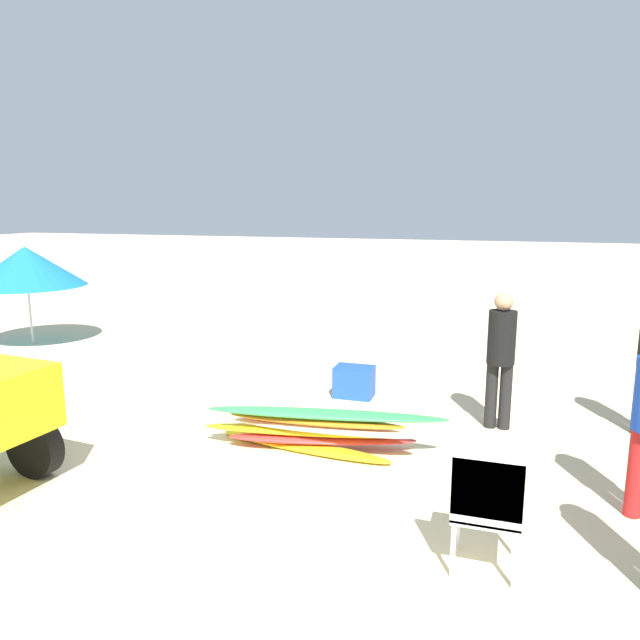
% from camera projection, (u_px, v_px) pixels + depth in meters
% --- Properties ---
extents(ground, '(80.00, 80.00, 0.00)m').
position_uv_depth(ground, '(222.00, 480.00, 5.77)').
color(ground, beige).
extents(stacked_plastic_chairs, '(0.48, 0.48, 1.02)m').
position_uv_depth(stacked_plastic_chairs, '(487.00, 497.00, 4.20)').
color(stacked_plastic_chairs, white).
rests_on(stacked_plastic_chairs, ground).
extents(surfboard_pile, '(2.69, 0.84, 0.48)m').
position_uv_depth(surfboard_pile, '(316.00, 429.00, 6.41)').
color(surfboard_pile, yellow).
rests_on(surfboard_pile, ground).
extents(lifeguard_far_right, '(0.32, 0.32, 1.63)m').
position_uv_depth(lifeguard_far_right, '(501.00, 352.00, 6.95)').
color(lifeguard_far_right, black).
rests_on(lifeguard_far_right, ground).
extents(beach_umbrella_left, '(2.13, 2.13, 1.86)m').
position_uv_depth(beach_umbrella_left, '(26.00, 266.00, 11.09)').
color(beach_umbrella_left, beige).
rests_on(beach_umbrella_left, ground).
extents(traffic_cone_near, '(0.32, 0.32, 0.46)m').
position_uv_depth(traffic_cone_near, '(22.00, 388.00, 7.92)').
color(traffic_cone_near, orange).
rests_on(traffic_cone_near, ground).
extents(cooler_box, '(0.53, 0.37, 0.43)m').
position_uv_depth(cooler_box, '(354.00, 382.00, 8.23)').
color(cooler_box, blue).
rests_on(cooler_box, ground).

